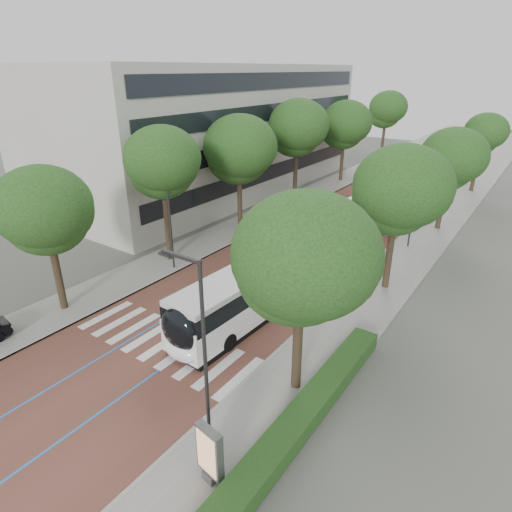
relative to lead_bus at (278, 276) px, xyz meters
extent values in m
plane|color=#51544C|center=(-2.54, -8.63, -1.63)|extent=(160.00, 160.00, 0.00)
cube|color=brown|center=(-2.54, 31.37, -1.62)|extent=(11.00, 140.00, 0.02)
cube|color=gray|center=(-10.04, 31.37, -1.57)|extent=(4.00, 140.00, 0.12)
cube|color=gray|center=(4.96, 31.37, -1.57)|extent=(4.00, 140.00, 0.12)
cube|color=gray|center=(-8.14, 31.37, -1.57)|extent=(0.20, 140.00, 0.14)
cube|color=gray|center=(3.06, 31.37, -1.57)|extent=(0.20, 140.00, 0.14)
cube|color=silver|center=(-7.34, -7.63, -1.60)|extent=(0.55, 3.60, 0.01)
cube|color=silver|center=(-6.09, -7.63, -1.60)|extent=(0.55, 3.60, 0.01)
cube|color=silver|center=(-4.84, -7.63, -1.60)|extent=(0.55, 3.60, 0.01)
cube|color=silver|center=(-3.59, -7.63, -1.60)|extent=(0.55, 3.60, 0.01)
cube|color=silver|center=(-2.34, -7.63, -1.60)|extent=(0.55, 3.60, 0.01)
cube|color=silver|center=(-1.09, -7.63, -1.60)|extent=(0.55, 3.60, 0.01)
cube|color=silver|center=(0.16, -7.63, -1.60)|extent=(0.55, 3.60, 0.01)
cube|color=silver|center=(1.41, -7.63, -1.60)|extent=(0.55, 3.60, 0.01)
cube|color=silver|center=(2.66, -7.63, -1.60)|extent=(0.55, 3.60, 0.01)
cube|color=blue|center=(-4.14, 31.37, -1.60)|extent=(0.12, 126.00, 0.01)
cube|color=blue|center=(-0.94, 31.37, -1.60)|extent=(0.12, 126.00, 0.01)
cube|color=#ABA89E|center=(-22.04, 19.37, 5.37)|extent=(18.00, 40.00, 14.00)
cube|color=black|center=(-12.99, 19.37, 1.37)|extent=(0.12, 38.00, 1.60)
cube|color=black|center=(-12.99, 19.37, 4.57)|extent=(0.12, 38.00, 1.60)
cube|color=black|center=(-12.99, 19.37, 7.77)|extent=(0.12, 38.00, 1.60)
cube|color=black|center=(-12.99, 19.37, 10.77)|extent=(0.12, 38.00, 1.60)
cube|color=#1A3B14|center=(6.56, -8.63, -1.11)|extent=(1.20, 14.00, 0.80)
cylinder|color=#2D2E30|center=(4.26, -11.63, 2.49)|extent=(0.14, 0.14, 8.00)
cube|color=#2D2E30|center=(3.46, -11.63, 6.39)|extent=(1.70, 0.12, 0.12)
cube|color=#2D2E30|center=(2.76, -11.63, 6.31)|extent=(0.50, 0.20, 0.10)
cylinder|color=#2D2E30|center=(4.26, 13.37, 2.49)|extent=(0.14, 0.14, 8.00)
cube|color=#2D2E30|center=(3.46, 13.37, 6.39)|extent=(1.70, 0.12, 0.12)
cube|color=#2D2E30|center=(2.76, 13.37, 6.31)|extent=(0.50, 0.20, 0.10)
cylinder|color=#2D2E30|center=(-8.64, -0.63, 2.49)|extent=(0.14, 0.14, 8.00)
cylinder|color=black|center=(-10.04, -8.63, 0.53)|extent=(0.44, 0.44, 4.31)
ellipsoid|color=#164115|center=(-10.04, -8.63, 4.44)|extent=(5.32, 5.32, 4.52)
cylinder|color=black|center=(-10.04, 0.37, 0.95)|extent=(0.44, 0.44, 5.15)
ellipsoid|color=#164115|center=(-10.04, 0.37, 5.63)|extent=(5.38, 5.38, 4.58)
cylinder|color=black|center=(-10.04, 9.37, 0.80)|extent=(0.44, 0.44, 4.86)
ellipsoid|color=#164115|center=(-10.04, 9.37, 5.22)|extent=(6.40, 6.40, 5.44)
cylinder|color=black|center=(-10.04, 19.37, 1.08)|extent=(0.44, 0.44, 5.42)
ellipsoid|color=#164115|center=(-10.04, 19.37, 6.01)|extent=(6.24, 6.24, 5.30)
cylinder|color=black|center=(-10.04, 31.37, 0.79)|extent=(0.44, 0.44, 4.83)
ellipsoid|color=#164115|center=(-10.04, 31.37, 5.18)|extent=(6.34, 6.34, 5.39)
cylinder|color=black|center=(-10.04, 46.37, 1.08)|extent=(0.44, 0.44, 5.42)
ellipsoid|color=#164115|center=(-10.04, 46.37, 6.01)|extent=(5.65, 5.65, 4.81)
cylinder|color=black|center=(5.16, -6.63, 0.60)|extent=(0.44, 0.44, 4.46)
ellipsoid|color=#164115|center=(5.16, -6.63, 4.66)|extent=(6.01, 6.01, 5.11)
cylinder|color=black|center=(5.16, 5.37, 0.67)|extent=(0.44, 0.44, 4.59)
ellipsoid|color=#164115|center=(5.16, 5.37, 4.84)|extent=(5.99, 5.99, 5.09)
cylinder|color=black|center=(5.16, 19.37, 0.55)|extent=(0.44, 0.44, 4.35)
ellipsoid|color=#164115|center=(5.16, 19.37, 4.51)|extent=(5.66, 5.66, 4.81)
cylinder|color=black|center=(5.16, 35.37, 0.66)|extent=(0.44, 0.44, 4.58)
ellipsoid|color=#164115|center=(5.16, 35.37, 4.83)|extent=(4.80, 4.80, 4.08)
cylinder|color=black|center=(0.06, 1.30, 0.15)|extent=(2.34, 1.01, 2.30)
cube|color=white|center=(-0.18, -3.83, -0.37)|extent=(2.93, 9.47, 1.82)
cube|color=black|center=(-0.18, -3.83, 0.77)|extent=(2.96, 9.28, 0.97)
cube|color=silver|center=(-0.18, -3.83, 1.42)|extent=(2.88, 9.28, 0.31)
cube|color=black|center=(-0.18, -3.83, -1.45)|extent=(2.87, 9.09, 0.35)
cube|color=white|center=(0.26, 5.61, -0.37)|extent=(2.86, 7.85, 1.82)
cube|color=black|center=(0.26, 5.61, 0.77)|extent=(2.89, 7.70, 0.97)
cube|color=silver|center=(0.26, 5.61, 1.42)|extent=(2.80, 7.69, 0.31)
cube|color=black|center=(0.26, 5.61, -1.45)|extent=(2.79, 7.54, 0.35)
ellipsoid|color=black|center=(-0.39, -8.35, 0.38)|extent=(2.40, 1.21, 2.28)
ellipsoid|color=white|center=(-0.39, -8.40, -0.76)|extent=(2.39, 1.11, 1.14)
cylinder|color=black|center=(-1.41, -6.05, -1.13)|extent=(0.35, 1.01, 1.00)
cylinder|color=black|center=(0.84, -6.16, -1.13)|extent=(0.35, 1.01, 1.00)
cylinder|color=black|center=(-0.79, 7.33, -1.13)|extent=(0.35, 1.01, 1.00)
cylinder|color=black|center=(1.47, 7.23, -1.13)|extent=(0.35, 1.01, 1.00)
cylinder|color=black|center=(-1.16, -0.70, -1.13)|extent=(0.35, 1.01, 1.00)
cylinder|color=black|center=(1.09, -0.80, -1.13)|extent=(0.35, 1.01, 1.00)
cube|color=white|center=(-0.06, 16.85, -0.37)|extent=(3.28, 12.14, 1.82)
cube|color=black|center=(-0.06, 16.85, 0.77)|extent=(3.30, 11.90, 0.97)
cube|color=silver|center=(-0.06, 16.85, 1.42)|extent=(3.21, 11.89, 0.31)
cube|color=black|center=(-0.06, 16.85, -1.45)|extent=(3.19, 11.66, 0.35)
ellipsoid|color=black|center=(-0.45, 11.01, 0.38)|extent=(2.42, 1.25, 2.28)
ellipsoid|color=white|center=(-0.45, 10.96, -0.76)|extent=(2.41, 1.15, 1.14)
cylinder|color=black|center=(-1.43, 13.33, -1.13)|extent=(0.36, 1.02, 1.00)
cylinder|color=black|center=(0.83, 13.19, -1.13)|extent=(0.36, 1.02, 1.00)
cylinder|color=black|center=(-0.95, 20.72, -1.13)|extent=(0.36, 1.02, 1.00)
cylinder|color=black|center=(1.31, 20.57, -1.13)|extent=(0.36, 1.02, 1.00)
cube|color=white|center=(-0.39, 29.41, -0.37)|extent=(2.68, 12.04, 1.82)
cube|color=black|center=(-0.39, 29.41, 0.77)|extent=(2.72, 11.80, 0.97)
cube|color=silver|center=(-0.39, 29.41, 1.42)|extent=(2.63, 11.80, 0.31)
cube|color=black|center=(-0.39, 29.41, -1.45)|extent=(2.62, 11.56, 0.35)
ellipsoid|color=black|center=(-0.48, 23.56, 0.38)|extent=(2.37, 1.14, 2.28)
ellipsoid|color=white|center=(-0.48, 23.51, -0.76)|extent=(2.36, 1.04, 1.14)
cylinder|color=black|center=(-1.57, 25.83, -1.13)|extent=(0.32, 1.00, 1.00)
cylinder|color=black|center=(0.69, 25.79, -1.13)|extent=(0.32, 1.00, 1.00)
cylinder|color=black|center=(-1.46, 33.23, -1.13)|extent=(0.32, 1.00, 1.00)
cylinder|color=black|center=(0.80, 33.19, -1.13)|extent=(0.32, 1.00, 1.00)
cube|color=white|center=(-0.58, 42.73, -0.37)|extent=(3.00, 12.09, 1.82)
cube|color=black|center=(-0.58, 42.73, 0.77)|extent=(3.03, 11.86, 0.97)
cube|color=silver|center=(-0.58, 42.73, 1.42)|extent=(2.94, 11.85, 0.31)
cube|color=black|center=(-0.58, 42.73, -1.45)|extent=(2.93, 11.61, 0.35)
ellipsoid|color=black|center=(-0.34, 36.88, 0.38)|extent=(2.39, 1.20, 2.28)
ellipsoid|color=white|center=(-0.33, 36.83, -0.76)|extent=(2.39, 1.10, 1.14)
cylinder|color=black|center=(-1.56, 39.08, -1.13)|extent=(0.34, 1.01, 1.00)
cylinder|color=black|center=(0.70, 39.18, -1.13)|extent=(0.34, 1.01, 1.00)
cylinder|color=black|center=(-1.87, 46.48, -1.13)|extent=(0.34, 1.01, 1.00)
cylinder|color=black|center=(0.39, 46.57, -1.13)|extent=(0.34, 1.01, 1.00)
cube|color=#59595B|center=(5.17, -12.63, -1.33)|extent=(0.59, 0.51, 0.35)
cube|color=#59595B|center=(5.17, -12.63, -0.15)|extent=(1.17, 0.48, 2.01)
cube|color=tan|center=(5.14, -12.79, -0.15)|extent=(0.95, 0.17, 1.75)
camera|label=1|loc=(12.64, -20.55, 11.95)|focal=30.00mm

